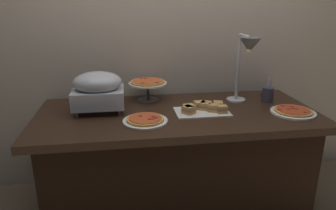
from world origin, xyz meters
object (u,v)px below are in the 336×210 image
Objects in this scene: heat_lamp at (247,52)px; utensil_holder at (268,94)px; sauce_cup_near at (265,94)px; pizza_plate_raised_stand at (148,84)px; sandwich_platter at (203,109)px; pizza_plate_front at (145,120)px; chafing_dish at (98,89)px; pizza_plate_center at (293,111)px.

utensil_holder is at bearing 20.15° from heat_lamp.
heat_lamp is 8.15× the size of sauce_cup_near.
sandwich_platter is at bearing -42.94° from pizza_plate_raised_stand.
pizza_plate_front is 0.99× the size of pizza_plate_raised_stand.
chafing_dish is at bearing 169.75° from sandwich_platter.
sandwich_platter is at bearing -10.25° from chafing_dish.
pizza_plate_raised_stand is at bearing 169.46° from utensil_holder.
utensil_holder is (0.94, 0.28, 0.05)m from pizza_plate_front.
pizza_plate_raised_stand is 0.94m from sauce_cup_near.
pizza_plate_center is (1.30, -0.23, -0.14)m from chafing_dish.
pizza_plate_center is at bearing -33.20° from heat_lamp.
sandwich_platter is (-0.31, -0.08, -0.36)m from heat_lamp.
chafing_dish is 1.21× the size of pizza_plate_front.
utensil_holder is (0.88, -0.16, -0.07)m from pizza_plate_raised_stand.
chafing_dish is at bearing 139.88° from pizza_plate_front.
sandwich_platter reaches higher than pizza_plate_center.
sandwich_platter is at bearing -165.74° from heat_lamp.
heat_lamp reaches higher than sauce_cup_near.
utensil_holder is (-0.05, -0.14, 0.04)m from sauce_cup_near.
sauce_cup_near is (0.58, 0.30, -0.01)m from sandwich_platter.
pizza_plate_front is 0.98m from utensil_holder.
sandwich_platter is 0.66m from sauce_cup_near.
heat_lamp reaches higher than sandwich_platter.
pizza_plate_raised_stand reaches higher than pizza_plate_center.
pizza_plate_center and sauce_cup_near have the same top height.
sauce_cup_near is (0.93, -0.03, -0.11)m from pizza_plate_raised_stand.
sandwich_platter is 0.56m from utensil_holder.
pizza_plate_center is at bearing -10.15° from chafing_dish.
utensil_holder is (-0.06, 0.27, 0.05)m from pizza_plate_center.
pizza_plate_raised_stand reaches higher than sauce_cup_near.
heat_lamp is 2.34× the size of utensil_holder.
utensil_holder is (1.24, 0.03, -0.10)m from chafing_dish.
chafing_dish is 1.19× the size of pizza_plate_raised_stand.
sauce_cup_near is (0.27, 0.22, -0.37)m from heat_lamp.
sauce_cup_near is at bearing 39.01° from heat_lamp.
chafing_dish is 1.16× the size of pizza_plate_center.
utensil_holder is at bearing 16.76° from sandwich_platter.
pizza_plate_raised_stand is at bearing 137.06° from sandwich_platter.
sandwich_platter is 1.69× the size of utensil_holder.
pizza_plate_center is (0.28, -0.18, -0.38)m from heat_lamp.
heat_lamp is 0.75m from pizza_plate_raised_stand.
chafing_dish is at bearing -150.55° from pizza_plate_raised_stand.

